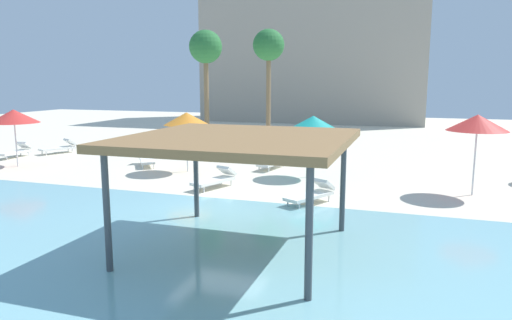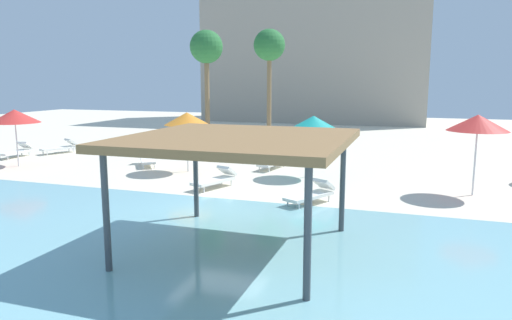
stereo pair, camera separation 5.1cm
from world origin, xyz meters
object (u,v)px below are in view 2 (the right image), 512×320
Objects in this scene: beach_umbrella_red_1 at (15,116)px; beach_umbrella_red_5 at (478,123)px; beach_umbrella_teal_3 at (314,122)px; lounge_chair_5 at (147,158)px; lounge_chair_3 at (61,147)px; lounge_chair_6 at (312,193)px; beach_umbrella_orange_2 at (187,119)px; lounge_chair_2 at (274,161)px; palm_tree_0 at (206,50)px; shade_pavilion at (238,142)px; lounge_chair_0 at (17,151)px; lounge_chair_1 at (216,179)px; palm_tree_1 at (269,48)px.

beach_umbrella_red_1 is 0.94× the size of beach_umbrella_red_5.
lounge_chair_5 is at bearing 178.76° from beach_umbrella_teal_3.
lounge_chair_5 is at bearing 97.87° from lounge_chair_3.
beach_umbrella_teal_3 reaches higher than lounge_chair_6.
beach_umbrella_red_1 is 1.02× the size of beach_umbrella_orange_2.
beach_umbrella_orange_2 is 4.27m from lounge_chair_2.
palm_tree_0 is at bearing 107.93° from beach_umbrella_orange_2.
shade_pavilion is at bearing -27.35° from beach_umbrella_red_1.
palm_tree_0 is (-8.57, 10.93, 5.27)m from lounge_chair_6.
lounge_chair_0 is at bearing 179.42° from beach_umbrella_teal_3.
lounge_chair_0 is (-10.07, 0.74, -1.95)m from beach_umbrella_orange_2.
lounge_chair_5 is (-7.89, 9.00, -2.19)m from shade_pavilion.
palm_tree_0 is at bearing 138.66° from beach_umbrella_teal_3.
lounge_chair_2 is 6.17m from lounge_chair_6.
beach_umbrella_red_1 is 1.32× the size of lounge_chair_2.
beach_umbrella_orange_2 is 1.31× the size of lounge_chair_6.
lounge_chair_2 is (13.36, 1.15, 0.00)m from lounge_chair_0.
beach_umbrella_red_1 is at bearing -76.32° from lounge_chair_1.
lounge_chair_3 is 0.29× the size of palm_tree_0.
beach_umbrella_red_5 reaches higher than beach_umbrella_teal_3.
lounge_chair_1 is (-2.95, -3.01, -1.89)m from beach_umbrella_teal_3.
beach_umbrella_red_1 is at bearing -103.87° from lounge_chair_5.
beach_umbrella_red_5 is at bearing 120.69° from lounge_chair_1.
beach_umbrella_red_5 is 1.39× the size of lounge_chair_1.
beach_umbrella_red_1 is at bearing -178.18° from beach_umbrella_red_5.
beach_umbrella_teal_3 is 0.37× the size of palm_tree_0.
beach_umbrella_teal_3 is 10.98m from palm_tree_1.
lounge_chair_3 is (-20.06, 3.29, -2.15)m from beach_umbrella_red_5.
beach_umbrella_orange_2 is 3.23m from lounge_chair_5.
beach_umbrella_orange_2 is 0.37× the size of palm_tree_1.
beach_umbrella_red_5 is 1.40× the size of lounge_chair_3.
palm_tree_1 is (10.70, 9.11, 5.46)m from lounge_chair_0.
palm_tree_0 is at bearing 149.16° from beach_umbrella_red_5.
beach_umbrella_red_5 is at bearing 52.64° from shade_pavilion.
palm_tree_0 is (7.69, 6.63, 5.27)m from lounge_chair_0.
shade_pavilion reaches higher than beach_umbrella_orange_2.
lounge_chair_3 is at bearing -94.16° from lounge_chair_1.
beach_umbrella_teal_3 is 1.27× the size of lounge_chair_6.
lounge_chair_2 is at bearing -172.28° from lounge_chair_1.
lounge_chair_3 and lounge_chair_5 have the same top height.
lounge_chair_3 is at bearing -83.97° from lounge_chair_6.
palm_tree_0 is at bearing -113.75° from lounge_chair_6.
beach_umbrella_teal_3 reaches higher than lounge_chair_0.
lounge_chair_2 is 5.86m from lounge_chair_5.
beach_umbrella_red_5 is at bearing 82.50° from lounge_chair_2.
beach_umbrella_red_5 reaches higher than lounge_chair_5.
lounge_chair_6 is at bearing -67.53° from palm_tree_1.
lounge_chair_1 is at bearing 73.58° from lounge_chair_0.
beach_umbrella_red_5 is at bearing -30.84° from palm_tree_0.
palm_tree_1 is at bearing 126.50° from lounge_chair_5.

